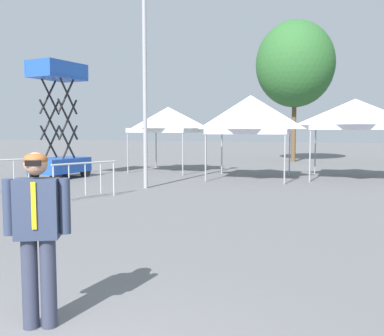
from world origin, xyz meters
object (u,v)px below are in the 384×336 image
object	(u,v)px
canopy_tent_left_of_center	(168,120)
person_foreground	(38,227)
scissor_lift	(59,145)
tree_behind_tents_left	(295,64)
crowd_barrier_mid_lot	(85,173)
canopy_tent_behind_center	(250,115)
light_pole_near_lift	(145,57)
canopy_tent_behind_left	(355,114)

from	to	relation	value
canopy_tent_left_of_center	person_foreground	world-z (taller)	canopy_tent_left_of_center
scissor_lift	tree_behind_tents_left	world-z (taller)	tree_behind_tents_left
tree_behind_tents_left	crowd_barrier_mid_lot	world-z (taller)	tree_behind_tents_left
tree_behind_tents_left	canopy_tent_behind_center	bearing A→B (deg)	-92.52
crowd_barrier_mid_lot	canopy_tent_behind_center	bearing A→B (deg)	64.55
canopy_tent_behind_center	tree_behind_tents_left	world-z (taller)	tree_behind_tents_left
canopy_tent_left_of_center	light_pole_near_lift	world-z (taller)	light_pole_near_lift
canopy_tent_behind_left	tree_behind_tents_left	distance (m)	10.37
canopy_tent_behind_left	person_foreground	xyz separation A→B (m)	(-3.02, -15.35, -1.59)
canopy_tent_behind_left	scissor_lift	xyz separation A→B (m)	(-11.41, -3.85, -1.24)
canopy_tent_behind_left	crowd_barrier_mid_lot	size ratio (longest dim) A/B	1.76
scissor_lift	light_pole_near_lift	xyz separation A→B (m)	(4.70, -1.56, 3.07)
person_foreground	light_pole_near_lift	size ratio (longest dim) A/B	0.23
canopy_tent_behind_left	person_foreground	bearing A→B (deg)	-101.13
canopy_tent_left_of_center	scissor_lift	size ratio (longest dim) A/B	0.66
scissor_lift	tree_behind_tents_left	bearing A→B (deg)	58.75
person_foreground	scissor_lift	bearing A→B (deg)	126.10
canopy_tent_behind_left	crowd_barrier_mid_lot	world-z (taller)	canopy_tent_behind_left
scissor_lift	crowd_barrier_mid_lot	bearing A→B (deg)	-46.38
person_foreground	tree_behind_tents_left	bearing A→B (deg)	91.19
canopy_tent_left_of_center	light_pole_near_lift	bearing A→B (deg)	-74.09
canopy_tent_behind_left	scissor_lift	bearing A→B (deg)	-161.35
canopy_tent_behind_center	tree_behind_tents_left	distance (m)	11.00
scissor_lift	light_pole_near_lift	world-z (taller)	light_pole_near_lift
canopy_tent_behind_center	light_pole_near_lift	distance (m)	5.26
canopy_tent_behind_center	scissor_lift	world-z (taller)	scissor_lift
light_pole_near_lift	canopy_tent_left_of_center	bearing A→B (deg)	105.91
canopy_tent_behind_left	person_foreground	world-z (taller)	canopy_tent_behind_left
canopy_tent_behind_center	crowd_barrier_mid_lot	size ratio (longest dim) A/B	1.75
canopy_tent_behind_center	tree_behind_tents_left	xyz separation A→B (m)	(0.46, 10.44, 3.44)
canopy_tent_behind_left	tree_behind_tents_left	size ratio (longest dim) A/B	0.39
scissor_lift	light_pole_near_lift	bearing A→B (deg)	-18.41
canopy_tent_left_of_center	tree_behind_tents_left	size ratio (longest dim) A/B	0.36
canopy_tent_behind_left	light_pole_near_lift	world-z (taller)	light_pole_near_lift
person_foreground	light_pole_near_lift	distance (m)	11.14
scissor_lift	tree_behind_tents_left	size ratio (longest dim) A/B	0.54
scissor_lift	crowd_barrier_mid_lot	size ratio (longest dim) A/B	2.42
scissor_lift	crowd_barrier_mid_lot	distance (m)	6.04
light_pole_near_lift	crowd_barrier_mid_lot	distance (m)	4.66
tree_behind_tents_left	canopy_tent_behind_left	bearing A→B (deg)	-68.86
canopy_tent_behind_center	canopy_tent_behind_left	xyz separation A→B (m)	(3.99, 1.31, 0.01)
canopy_tent_behind_left	person_foreground	distance (m)	15.73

